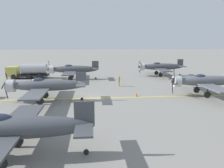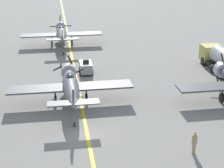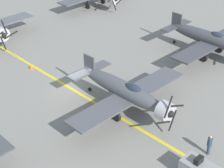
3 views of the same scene
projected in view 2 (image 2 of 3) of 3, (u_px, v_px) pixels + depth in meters
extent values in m
plane|color=gray|center=(86.00, 130.00, 31.57)|extent=(400.00, 400.00, 0.00)
cube|color=yellow|center=(86.00, 130.00, 31.57)|extent=(0.30, 160.00, 0.01)
cylinder|color=#B7B7BC|center=(222.00, 70.00, 39.75)|extent=(1.57, 0.90, 1.58)
sphere|color=black|center=(220.00, 68.00, 40.21)|extent=(0.56, 0.56, 0.56)
cube|color=black|center=(216.00, 76.00, 40.47)|extent=(0.70, 0.06, 1.70)
cube|color=black|center=(223.00, 61.00, 39.95)|extent=(0.70, 0.06, 1.70)
cube|color=black|center=(213.00, 66.00, 39.98)|extent=(1.70, 0.06, 0.70)
cylinder|color=black|center=(222.00, 92.00, 36.48)|extent=(0.14, 0.14, 1.26)
cylinder|color=black|center=(222.00, 98.00, 36.71)|extent=(0.22, 0.90, 0.90)
ellipsoid|color=#4E5156|center=(71.00, 87.00, 35.20)|extent=(1.50, 9.50, 1.42)
cylinder|color=#B7B7BC|center=(69.00, 71.00, 39.30)|extent=(1.58, 0.90, 1.58)
ellipsoid|color=#232D3D|center=(70.00, 77.00, 36.05)|extent=(0.80, 1.70, 0.76)
cube|color=#4E5156|center=(71.00, 87.00, 36.02)|extent=(12.00, 2.10, 0.16)
cube|color=#4E5156|center=(73.00, 103.00, 31.38)|extent=(4.40, 1.10, 0.12)
cube|color=#4E5156|center=(73.00, 96.00, 31.15)|extent=(0.14, 1.30, 1.60)
sphere|color=black|center=(68.00, 70.00, 39.76)|extent=(0.56, 0.56, 0.56)
cube|color=black|center=(71.00, 62.00, 39.52)|extent=(0.84, 0.06, 1.66)
cube|color=black|center=(61.00, 67.00, 39.51)|extent=(1.66, 0.06, 0.84)
cube|color=black|center=(65.00, 77.00, 40.00)|extent=(0.84, 0.06, 1.66)
cube|color=black|center=(76.00, 73.00, 40.00)|extent=(1.66, 0.06, 0.84)
cylinder|color=black|center=(55.00, 94.00, 36.03)|extent=(0.14, 0.14, 1.26)
cylinder|color=black|center=(56.00, 100.00, 36.26)|extent=(0.22, 0.90, 0.90)
cylinder|color=black|center=(86.00, 92.00, 36.47)|extent=(0.14, 0.14, 1.26)
cylinder|color=black|center=(86.00, 98.00, 36.70)|extent=(0.22, 0.90, 0.90)
cylinder|color=black|center=(74.00, 125.00, 32.06)|extent=(0.12, 0.36, 0.36)
ellipsoid|color=#55585D|center=(62.00, 33.00, 55.03)|extent=(1.50, 9.50, 1.42)
cylinder|color=#B7B7BC|center=(61.00, 27.00, 59.12)|extent=(1.58, 0.90, 1.58)
ellipsoid|color=#232D3D|center=(61.00, 28.00, 55.87)|extent=(0.80, 1.70, 0.76)
cube|color=#55585D|center=(62.00, 34.00, 55.85)|extent=(12.00, 2.10, 0.16)
cube|color=#55585D|center=(63.00, 39.00, 51.21)|extent=(4.40, 1.10, 0.12)
cube|color=#55585D|center=(62.00, 35.00, 50.97)|extent=(0.14, 1.30, 1.60)
sphere|color=black|center=(61.00, 26.00, 59.59)|extent=(0.56, 0.56, 0.56)
cube|color=black|center=(66.00, 26.00, 59.70)|extent=(1.75, 0.06, 0.21)
cube|color=black|center=(60.00, 21.00, 59.26)|extent=(0.21, 0.06, 1.75)
cube|color=black|center=(55.00, 27.00, 59.47)|extent=(1.75, 0.06, 0.21)
cube|color=black|center=(61.00, 32.00, 59.91)|extent=(0.21, 0.06, 1.75)
cylinder|color=black|center=(52.00, 39.00, 55.86)|extent=(0.14, 0.14, 1.26)
cylinder|color=black|center=(52.00, 43.00, 56.09)|extent=(0.22, 0.90, 0.90)
cylinder|color=black|center=(72.00, 38.00, 56.30)|extent=(0.14, 0.14, 1.26)
cylinder|color=black|center=(72.00, 42.00, 56.53)|extent=(0.22, 0.90, 0.90)
cylinder|color=black|center=(63.00, 54.00, 51.89)|extent=(0.12, 0.36, 0.36)
cube|color=black|center=(220.00, 66.00, 45.43)|extent=(2.25, 8.00, 0.40)
cube|color=#B2AD4C|center=(211.00, 53.00, 47.87)|extent=(2.50, 2.08, 2.00)
cylinder|color=black|center=(203.00, 61.00, 47.59)|extent=(0.30, 1.00, 1.00)
cylinder|color=black|center=(221.00, 60.00, 47.94)|extent=(0.30, 1.00, 1.00)
cylinder|color=black|center=(212.00, 68.00, 44.94)|extent=(0.30, 1.00, 1.00)
cylinder|color=black|center=(220.00, 74.00, 43.02)|extent=(0.30, 1.00, 1.00)
cube|color=gray|center=(86.00, 67.00, 44.51)|extent=(1.40, 2.60, 1.10)
cube|color=black|center=(86.00, 61.00, 43.99)|extent=(0.70, 0.36, 0.44)
cylinder|color=black|center=(80.00, 69.00, 45.25)|extent=(0.20, 0.60, 0.60)
cylinder|color=black|center=(91.00, 69.00, 45.45)|extent=(0.20, 0.60, 0.60)
cylinder|color=black|center=(81.00, 73.00, 43.94)|extent=(0.20, 0.60, 0.60)
cylinder|color=black|center=(92.00, 73.00, 44.14)|extent=(0.20, 0.60, 0.60)
cylinder|color=#334256|center=(64.00, 74.00, 43.35)|extent=(0.25, 0.25, 0.79)
cylinder|color=#334256|center=(64.00, 68.00, 43.09)|extent=(0.36, 0.36, 0.66)
sphere|color=tan|center=(64.00, 65.00, 42.93)|extent=(0.21, 0.21, 0.21)
cylinder|color=tan|center=(194.00, 149.00, 27.89)|extent=(0.27, 0.27, 0.88)
cylinder|color=tan|center=(195.00, 139.00, 27.59)|extent=(0.40, 0.40, 0.73)
sphere|color=tan|center=(195.00, 133.00, 27.42)|extent=(0.24, 0.24, 0.24)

